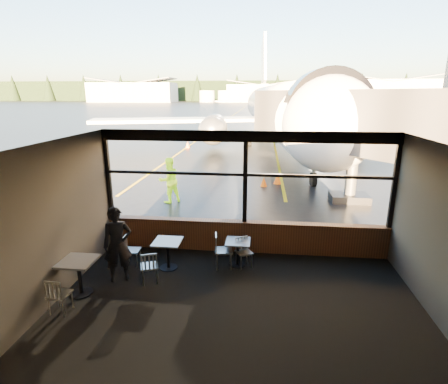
% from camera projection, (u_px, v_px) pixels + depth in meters
% --- Properties ---
extents(ground_plane, '(520.00, 520.00, 0.00)m').
position_uv_depth(ground_plane, '(263.00, 106.00, 124.99)').
color(ground_plane, black).
rests_on(ground_plane, ground).
extents(carpet_floor, '(8.00, 6.00, 0.01)m').
position_uv_depth(carpet_floor, '(236.00, 312.00, 7.35)').
color(carpet_floor, black).
rests_on(carpet_floor, ground).
extents(ceiling, '(8.00, 6.00, 0.04)m').
position_uv_depth(ceiling, '(238.00, 147.00, 6.40)').
color(ceiling, '#38332D').
rests_on(ceiling, ground).
extents(wall_left, '(0.04, 6.00, 3.50)m').
position_uv_depth(wall_left, '(46.00, 227.00, 7.30)').
color(wall_left, '#4C463D').
rests_on(wall_left, ground).
extents(wall_back, '(8.00, 0.04, 3.50)m').
position_uv_depth(wall_back, '(217.00, 337.00, 4.01)').
color(wall_back, '#4C463D').
rests_on(wall_back, ground).
extents(window_sill, '(8.00, 0.28, 0.90)m').
position_uv_depth(window_sill, '(244.00, 237.00, 10.10)').
color(window_sill, brown).
rests_on(window_sill, ground).
extents(window_header, '(8.00, 0.18, 0.30)m').
position_uv_depth(window_header, '(246.00, 136.00, 9.31)').
color(window_header, black).
rests_on(window_header, ground).
extents(mullion_left, '(0.12, 0.12, 2.60)m').
position_uv_depth(mullion_left, '(108.00, 175.00, 10.04)').
color(mullion_left, black).
rests_on(mullion_left, ground).
extents(mullion_centre, '(0.12, 0.12, 2.60)m').
position_uv_depth(mullion_centre, '(245.00, 178.00, 9.62)').
color(mullion_centre, black).
rests_on(mullion_centre, ground).
extents(mullion_right, '(0.12, 0.12, 2.60)m').
position_uv_depth(mullion_right, '(395.00, 182.00, 9.20)').
color(mullion_right, black).
rests_on(mullion_right, ground).
extents(window_transom, '(8.00, 0.10, 0.08)m').
position_uv_depth(window_transom, '(245.00, 175.00, 9.60)').
color(window_transom, black).
rests_on(window_transom, ground).
extents(airliner, '(35.38, 41.15, 11.71)m').
position_uv_depth(airliner, '(282.00, 76.00, 28.22)').
color(airliner, white).
rests_on(airliner, ground_plane).
extents(jet_bridge, '(9.45, 11.55, 5.04)m').
position_uv_depth(jet_bridge, '(339.00, 142.00, 14.41)').
color(jet_bridge, '#2E2E31').
rests_on(jet_bridge, ground_plane).
extents(cafe_table_near, '(0.64, 0.64, 0.70)m').
position_uv_depth(cafe_table_near, '(238.00, 253.00, 9.30)').
color(cafe_table_near, gray).
rests_on(cafe_table_near, carpet_floor).
extents(cafe_table_mid, '(0.70, 0.70, 0.77)m').
position_uv_depth(cafe_table_mid, '(168.00, 255.00, 9.13)').
color(cafe_table_mid, gray).
rests_on(cafe_table_mid, carpet_floor).
extents(cafe_table_left, '(0.77, 0.77, 0.84)m').
position_uv_depth(cafe_table_left, '(80.00, 277.00, 7.94)').
color(cafe_table_left, '#A9A29B').
rests_on(cafe_table_left, carpet_floor).
extents(chair_near_w, '(0.58, 0.58, 0.94)m').
position_uv_depth(chair_near_w, '(224.00, 251.00, 9.16)').
color(chair_near_w, beige).
rests_on(chair_near_w, carpet_floor).
extents(chair_near_n, '(0.59, 0.59, 0.80)m').
position_uv_depth(chair_near_n, '(244.00, 253.00, 9.21)').
color(chair_near_n, beige).
rests_on(chair_near_n, carpet_floor).
extents(chair_mid_s, '(0.59, 0.59, 0.84)m').
position_uv_depth(chair_mid_s, '(149.00, 266.00, 8.44)').
color(chair_mid_s, '#BDB7AA').
rests_on(chair_mid_s, carpet_floor).
extents(chair_mid_w, '(0.48, 0.48, 0.83)m').
position_uv_depth(chair_mid_w, '(132.00, 251.00, 9.29)').
color(chair_mid_w, '#B0AC9F').
rests_on(chair_mid_w, carpet_floor).
extents(chair_left_s, '(0.48, 0.48, 0.83)m').
position_uv_depth(chair_left_s, '(60.00, 295.00, 7.27)').
color(chair_left_s, beige).
rests_on(chair_left_s, carpet_floor).
extents(passenger, '(0.81, 0.71, 1.87)m').
position_uv_depth(passenger, '(118.00, 245.00, 8.42)').
color(passenger, black).
rests_on(passenger, carpet_floor).
extents(ground_crew, '(1.17, 1.16, 1.91)m').
position_uv_depth(ground_crew, '(169.00, 180.00, 14.61)').
color(ground_crew, '#BFF219').
rests_on(ground_crew, ground_plane).
extents(cone_nose, '(0.33, 0.33, 0.47)m').
position_uv_depth(cone_nose, '(264.00, 182.00, 17.31)').
color(cone_nose, '#EE5307').
rests_on(cone_nose, ground_plane).
extents(cone_wing, '(0.39, 0.39, 0.54)m').
position_uv_depth(cone_wing, '(188.00, 145.00, 29.57)').
color(cone_wing, '#F85707').
rests_on(cone_wing, ground_plane).
extents(hangar_left, '(45.00, 18.00, 11.00)m').
position_uv_depth(hangar_left, '(133.00, 92.00, 188.33)').
color(hangar_left, silver).
rests_on(hangar_left, ground_plane).
extents(hangar_mid, '(38.00, 15.00, 10.00)m').
position_uv_depth(hangar_mid, '(263.00, 93.00, 185.80)').
color(hangar_mid, silver).
rests_on(hangar_mid, ground_plane).
extents(hangar_right, '(50.00, 20.00, 12.00)m').
position_uv_depth(hangar_right, '(385.00, 90.00, 172.46)').
color(hangar_right, silver).
rests_on(hangar_right, ground_plane).
extents(fuel_tank_a, '(8.00, 8.00, 6.00)m').
position_uv_depth(fuel_tank_a, '(207.00, 96.00, 186.67)').
color(fuel_tank_a, silver).
rests_on(fuel_tank_a, ground_plane).
extents(fuel_tank_b, '(8.00, 8.00, 6.00)m').
position_uv_depth(fuel_tank_b, '(226.00, 96.00, 185.61)').
color(fuel_tank_b, silver).
rests_on(fuel_tank_b, ground_plane).
extents(fuel_tank_c, '(8.00, 8.00, 6.00)m').
position_uv_depth(fuel_tank_c, '(244.00, 96.00, 184.54)').
color(fuel_tank_c, silver).
rests_on(fuel_tank_c, ground_plane).
extents(treeline, '(360.00, 3.00, 12.00)m').
position_uv_depth(treeline, '(264.00, 91.00, 209.44)').
color(treeline, black).
rests_on(treeline, ground_plane).
extents(cone_extra, '(0.40, 0.40, 0.56)m').
position_uv_depth(cone_extra, '(278.00, 178.00, 17.80)').
color(cone_extra, '#FF5208').
rests_on(cone_extra, ground_plane).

